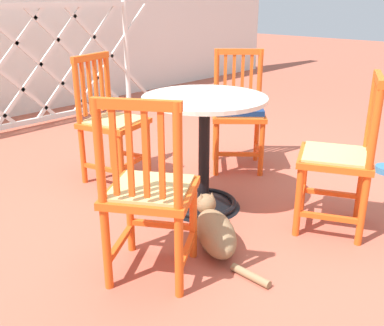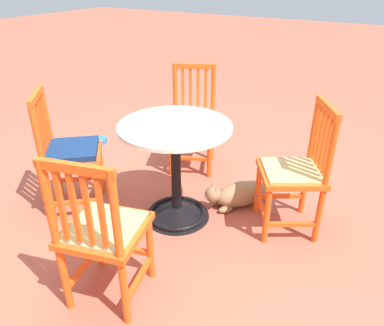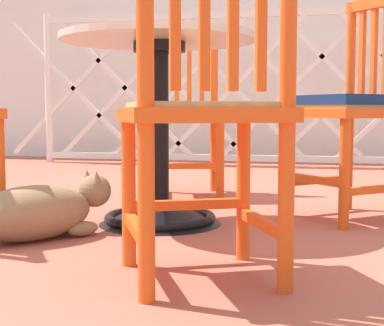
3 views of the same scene
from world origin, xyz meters
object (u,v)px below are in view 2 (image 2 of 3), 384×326
orange_chair_by_planter (102,233)px  tabby_cat (238,195)px  cafe_table (176,183)px  orange_chair_tucked_in (69,154)px  orange_chair_facing_out (192,122)px  pet_water_bowl (99,141)px  orange_chair_at_corner (295,173)px

orange_chair_by_planter → tabby_cat: 1.25m
cafe_table → orange_chair_tucked_in: (0.73, 0.29, 0.16)m
orange_chair_by_planter → orange_chair_tucked_in: bearing=-33.0°
orange_chair_by_planter → orange_chair_facing_out: bearing=-75.5°
orange_chair_by_planter → orange_chair_facing_out: size_ratio=1.00×
cafe_table → orange_chair_facing_out: orange_chair_facing_out is taller
orange_chair_facing_out → pet_water_bowl: (1.10, 0.09, -0.41)m
orange_chair_at_corner → orange_chair_facing_out: bearing=-22.4°
orange_chair_by_planter → orange_chair_at_corner: size_ratio=1.00×
orange_chair_by_planter → tabby_cat: size_ratio=1.33×
orange_chair_facing_out → orange_chair_tucked_in: same height
orange_chair_by_planter → orange_chair_facing_out: (0.40, -1.57, 0.00)m
orange_chair_at_corner → orange_chair_facing_out: size_ratio=1.00×
pet_water_bowl → orange_chair_facing_out: bearing=-175.5°
orange_chair_at_corner → orange_chair_tucked_in: size_ratio=1.00×
orange_chair_at_corner → pet_water_bowl: bearing=-9.2°
orange_chair_by_planter → orange_chair_at_corner: bearing=-120.1°
orange_chair_facing_out → pet_water_bowl: bearing=4.5°
orange_chair_at_corner → tabby_cat: 0.54m
orange_chair_facing_out → orange_chair_tucked_in: 1.11m
cafe_table → orange_chair_tucked_in: 0.80m
orange_chair_by_planter → pet_water_bowl: orange_chair_by_planter is taller
cafe_table → tabby_cat: (-0.32, -0.36, -0.19)m
orange_chair_facing_out → orange_chair_tucked_in: size_ratio=1.00×
orange_chair_at_corner → orange_chair_tucked_in: same height
orange_chair_by_planter → orange_chair_at_corner: same height
orange_chair_tucked_in → orange_chair_by_planter: bearing=147.0°
cafe_table → orange_chair_by_planter: size_ratio=0.83×
cafe_table → orange_chair_by_planter: bearing=96.1°
orange_chair_tucked_in → tabby_cat: (-1.05, -0.65, -0.35)m
cafe_table → orange_chair_at_corner: 0.82m
tabby_cat → pet_water_bowl: size_ratio=4.04×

